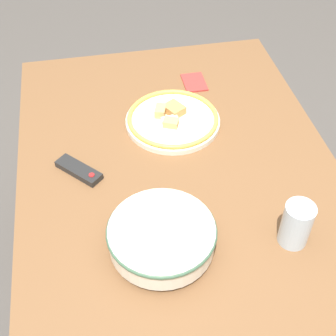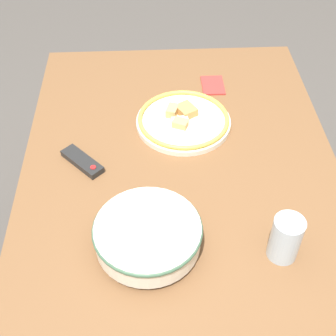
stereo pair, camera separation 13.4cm
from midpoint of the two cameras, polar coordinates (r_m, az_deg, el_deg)
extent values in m
plane|color=#4C4742|center=(1.94, -0.40, -17.93)|extent=(8.00, 8.00, 0.00)
cube|color=brown|center=(1.34, -0.55, -3.98)|extent=(1.57, 0.95, 0.04)
cylinder|color=brown|center=(2.17, 6.70, 5.29)|extent=(0.06, 0.06, 0.70)
cylinder|color=brown|center=(2.11, -15.06, 2.45)|extent=(0.06, 0.06, 0.70)
cylinder|color=silver|center=(1.21, -3.97, -9.63)|extent=(0.12, 0.12, 0.01)
cylinder|color=silver|center=(1.18, -4.07, -8.51)|extent=(0.27, 0.27, 0.07)
cylinder|color=#9E4C1E|center=(1.18, -4.06, -8.65)|extent=(0.24, 0.24, 0.06)
torus|color=#42664C|center=(1.16, -4.13, -7.80)|extent=(0.28, 0.28, 0.01)
cylinder|color=silver|center=(1.55, -1.91, 5.60)|extent=(0.31, 0.31, 0.02)
torus|color=gold|center=(1.54, -1.92, 6.06)|extent=(0.30, 0.30, 0.01)
cube|color=tan|center=(1.56, -1.73, 7.07)|extent=(0.08, 0.08, 0.03)
cube|color=tan|center=(1.51, -2.19, 5.43)|extent=(0.05, 0.06, 0.02)
cube|color=silver|center=(1.52, -2.28, 5.67)|extent=(0.04, 0.06, 0.02)
cube|color=tan|center=(1.55, -3.43, 6.86)|extent=(0.06, 0.05, 0.03)
cube|color=black|center=(1.42, -13.51, -0.39)|extent=(0.14, 0.14, 0.02)
cylinder|color=red|center=(1.38, -12.07, -0.98)|extent=(0.02, 0.02, 0.00)
cylinder|color=silver|center=(1.20, 12.32, -6.89)|extent=(0.08, 0.08, 0.13)
cube|color=#B2332D|center=(1.73, 0.98, 10.31)|extent=(0.11, 0.08, 0.01)
camera|label=1|loc=(0.07, -92.87, -2.89)|focal=50.00mm
camera|label=2|loc=(0.07, 87.13, 2.89)|focal=50.00mm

